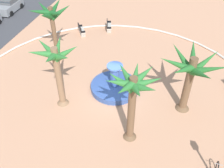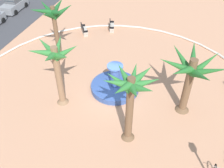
# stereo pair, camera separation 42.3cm
# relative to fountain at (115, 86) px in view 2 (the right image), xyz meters

# --- Properties ---
(ground_plane) EXTENTS (80.00, 80.00, 0.00)m
(ground_plane) POSITION_rel_fountain_xyz_m (-0.88, 0.09, -0.32)
(ground_plane) COLOR tan
(plaza_curb) EXTENTS (23.83, 23.83, 0.20)m
(plaza_curb) POSITION_rel_fountain_xyz_m (-0.88, 0.09, -0.22)
(plaza_curb) COLOR silver
(plaza_curb) RESTS_ON ground
(fountain) EXTENTS (3.81, 3.81, 2.31)m
(fountain) POSITION_rel_fountain_xyz_m (0.00, 0.00, 0.00)
(fountain) COLOR #38569E
(fountain) RESTS_ON ground
(palm_tree_near_fountain) EXTENTS (4.44, 4.46, 4.66)m
(palm_tree_near_fountain) POSITION_rel_fountain_xyz_m (-0.85, -5.31, 3.01)
(palm_tree_near_fountain) COLOR brown
(palm_tree_near_fountain) RESTS_ON ground
(palm_tree_by_curb) EXTENTS (3.18, 3.20, 5.18)m
(palm_tree_by_curb) POSITION_rel_fountain_xyz_m (-4.40, -2.09, 3.63)
(palm_tree_by_curb) COLOR brown
(palm_tree_by_curb) RESTS_ON ground
(palm_tree_mid_plaza) EXTENTS (3.66, 3.38, 5.32)m
(palm_tree_mid_plaza) POSITION_rel_fountain_xyz_m (2.83, 6.13, 3.76)
(palm_tree_mid_plaza) COLOR brown
(palm_tree_mid_plaza) RESTS_ON ground
(palm_tree_far_side) EXTENTS (3.38, 3.25, 5.06)m
(palm_tree_far_side) POSITION_rel_fountain_xyz_m (-2.54, 3.39, 3.32)
(palm_tree_far_side) COLOR #8E6B4C
(palm_tree_far_side) RESTS_ON ground
(bench_west) EXTENTS (1.62, 1.27, 1.00)m
(bench_west) POSITION_rel_fountain_xyz_m (8.05, 5.68, 0.02)
(bench_west) COLOR beige
(bench_west) RESTS_ON ground
(bench_southeast) EXTENTS (1.68, 0.91, 1.00)m
(bench_southeast) POSITION_rel_fountain_xyz_m (9.71, 3.08, 0.02)
(bench_southeast) COLOR beige
(bench_southeast) RESTS_ON ground
(parked_car_rightmost) EXTENTS (4.04, 1.99, 1.67)m
(parked_car_rightmost) POSITION_rel_fountain_xyz_m (11.45, 16.42, 0.46)
(parked_car_rightmost) COLOR gray
(parked_car_rightmost) RESTS_ON ground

